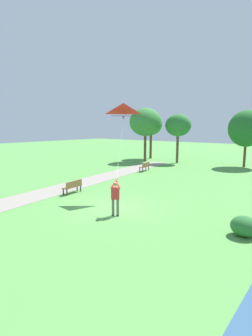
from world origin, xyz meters
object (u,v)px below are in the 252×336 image
(flying_kite, at_px, (123,112))
(park_bench_far_walkway, at_px, (145,166))
(person_kite_flyer, at_px, (115,195))
(tree_lakeside_near, at_px, (178,126))
(park_bench_near_walkway, at_px, (73,186))
(tree_lakeside_far, at_px, (151,124))
(tree_treeline_left, at_px, (246,129))
(lakeside_shrub, at_px, (244,226))
(tree_treeline_center, at_px, (145,122))

(flying_kite, relative_size, park_bench_far_walkway, 2.58)
(person_kite_flyer, xyz_separation_m, tree_lakeside_near, (-6.94, 19.69, 3.49))
(person_kite_flyer, height_order, park_bench_near_walkway, person_kite_flyer)
(tree_lakeside_near, bearing_deg, person_kite_flyer, -70.58)
(tree_lakeside_far, bearing_deg, tree_treeline_left, -0.99)
(lakeside_shrub, bearing_deg, person_kite_flyer, -166.80)
(park_bench_near_walkway, xyz_separation_m, tree_treeline_left, (5.67, 19.63, 3.70))
(lakeside_shrub, bearing_deg, tree_lakeside_far, 131.51)
(tree_treeline_center, xyz_separation_m, tree_lakeside_near, (3.86, 1.36, -0.43))
(tree_lakeside_far, height_order, lakeside_shrub, tree_lakeside_far)
(park_bench_far_walkway, bearing_deg, person_kite_flyer, -61.69)
(tree_lakeside_far, xyz_separation_m, tree_treeline_left, (12.51, -0.22, -0.54))
(park_bench_near_walkway, height_order, park_bench_far_walkway, same)
(park_bench_far_walkway, distance_m, tree_treeline_center, 8.82)
(flying_kite, height_order, tree_lakeside_far, tree_lakeside_far)
(park_bench_far_walkway, height_order, lakeside_shrub, park_bench_far_walkway)
(park_bench_far_walkway, bearing_deg, park_bench_near_walkway, -82.81)
(tree_lakeside_near, bearing_deg, park_bench_far_walkway, -86.64)
(flying_kite, distance_m, lakeside_shrub, 9.13)
(lakeside_shrub, bearing_deg, tree_treeline_center, 134.35)
(tree_lakeside_near, distance_m, lakeside_shrub, 22.70)
(tree_treeline_center, distance_m, lakeside_shrub, 24.17)
(person_kite_flyer, xyz_separation_m, park_bench_far_walkway, (-6.49, 12.06, -0.54))
(park_bench_far_walkway, distance_m, tree_treeline_left, 12.14)
(park_bench_far_walkway, distance_m, tree_lakeside_far, 11.72)
(person_kite_flyer, xyz_separation_m, park_bench_near_walkway, (-5.18, 1.64, -0.54))
(tree_treeline_left, distance_m, tree_lakeside_near, 7.60)
(park_bench_far_walkway, xyz_separation_m, tree_treeline_center, (-4.30, 6.27, 4.46))
(person_kite_flyer, xyz_separation_m, tree_treeline_left, (0.49, 21.27, 3.16))
(tree_lakeside_near, bearing_deg, flying_kite, -72.95)
(person_kite_flyer, height_order, flying_kite, flying_kite)
(park_bench_far_walkway, bearing_deg, lakeside_shrub, -41.04)
(flying_kite, distance_m, tree_treeline_center, 17.95)
(person_kite_flyer, xyz_separation_m, tree_lakeside_far, (-12.02, 21.49, 3.70))
(park_bench_far_walkway, xyz_separation_m, tree_lakeside_far, (-5.53, 9.43, 4.24))
(tree_lakeside_far, distance_m, lakeside_shrub, 27.23)
(park_bench_near_walkway, relative_size, tree_lakeside_far, 0.24)
(tree_lakeside_far, bearing_deg, park_bench_far_walkway, -59.64)
(flying_kite, xyz_separation_m, tree_lakeside_far, (-10.25, 18.67, -0.58))
(tree_treeline_center, height_order, tree_lakeside_near, tree_treeline_center)
(park_bench_near_walkway, distance_m, lakeside_shrub, 10.98)
(flying_kite, relative_size, tree_lakeside_far, 0.63)
(tree_lakeside_far, relative_size, tree_treeline_center, 0.94)
(flying_kite, bearing_deg, park_bench_near_walkway, -160.91)
(park_bench_near_walkway, relative_size, tree_treeline_center, 0.23)
(park_bench_far_walkway, height_order, tree_lakeside_far, tree_lakeside_far)
(tree_treeline_center, bearing_deg, tree_treeline_left, 14.62)
(flying_kite, distance_m, tree_treeline_left, 18.62)
(tree_treeline_center, xyz_separation_m, lakeside_shrub, (16.59, -16.97, -4.55))
(park_bench_far_walkway, height_order, tree_treeline_center, tree_treeline_center)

